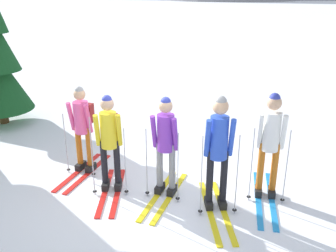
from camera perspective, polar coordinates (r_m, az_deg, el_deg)
The scene contains 6 objects.
ground_plane at distance 6.61m, azimuth -2.22°, elevation -9.73°, with size 400.00×400.00×0.00m, color white.
skier_in_pink at distance 7.04m, azimuth -12.94°, elevation 0.16°, with size 0.68×1.65×1.67m.
skier_in_yellow at distance 6.28m, azimuth -8.97°, elevation -1.84°, with size 0.61×1.61×1.71m.
skier_in_purple at distance 6.06m, azimuth -0.38°, elevation -2.64°, with size 0.70×1.70×1.72m.
skier_in_blue at distance 5.68m, azimuth 7.72°, elevation -3.42°, with size 0.61×1.79×1.87m.
skier_in_white at distance 6.20m, azimuth 15.37°, elevation -2.07°, with size 0.61×1.81×1.81m.
Camera 1 is at (0.80, -5.62, 3.38)m, focal length 39.88 mm.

